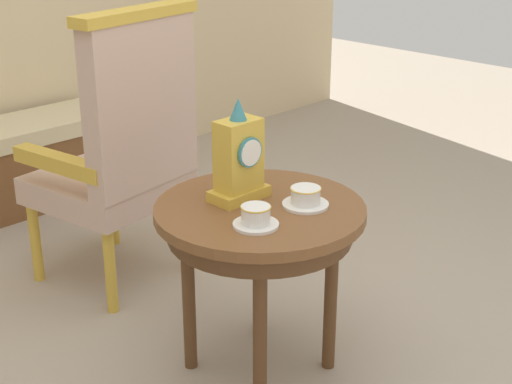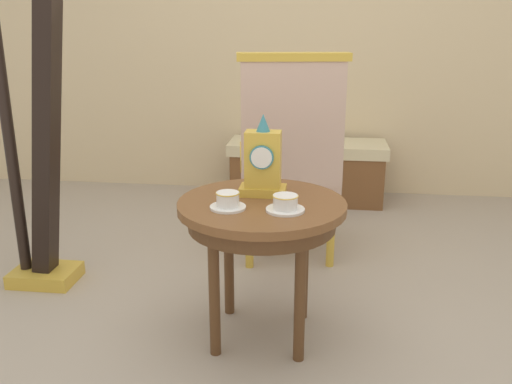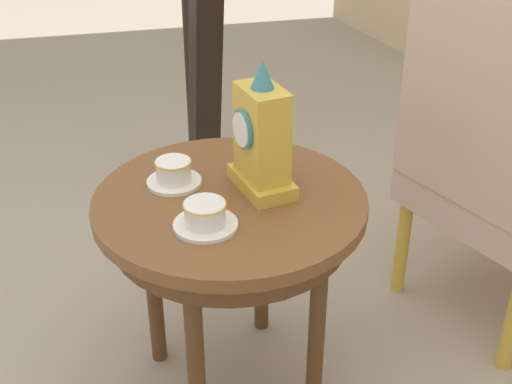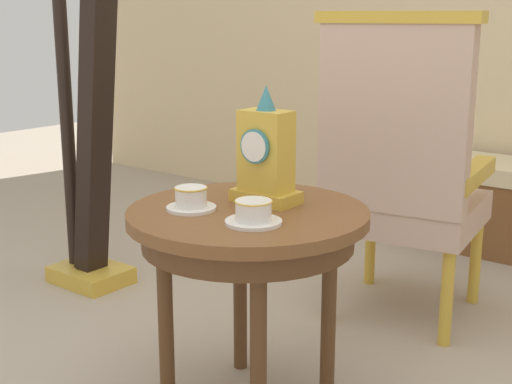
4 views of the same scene
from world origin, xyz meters
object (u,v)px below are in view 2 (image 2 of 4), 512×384
(armchair, at_px, (290,156))
(window_bench, at_px, (307,171))
(side_table, at_px, (262,219))
(teacup_right, at_px, (285,204))
(harp, at_px, (36,142))
(mantel_clock, at_px, (263,163))
(teacup_left, at_px, (228,201))

(armchair, distance_m, window_bench, 1.14)
(side_table, bearing_deg, teacup_right, -45.57)
(harp, relative_size, window_bench, 1.60)
(mantel_clock, relative_size, window_bench, 0.30)
(armchair, bearing_deg, teacup_left, -100.88)
(teacup_right, xyz_separation_m, harp, (-1.23, 0.47, 0.11))
(mantel_clock, bearing_deg, harp, 166.29)
(teacup_left, height_order, window_bench, teacup_left)
(teacup_left, xyz_separation_m, harp, (-1.01, 0.46, 0.11))
(mantel_clock, height_order, harp, harp)
(harp, bearing_deg, side_table, -17.79)
(armchair, bearing_deg, teacup_right, -87.22)
(side_table, height_order, teacup_right, teacup_right)
(side_table, xyz_separation_m, teacup_left, (-0.12, -0.10, 0.11))
(mantel_clock, xyz_separation_m, window_bench, (0.13, 1.80, -0.51))
(teacup_right, distance_m, mantel_clock, 0.24)
(teacup_left, height_order, teacup_right, teacup_left)
(mantel_clock, bearing_deg, side_table, -86.12)
(side_table, bearing_deg, harp, 162.21)
(side_table, distance_m, armchair, 0.82)
(mantel_clock, distance_m, window_bench, 1.87)
(armchair, xyz_separation_m, harp, (-1.19, -0.45, 0.14))
(teacup_right, bearing_deg, side_table, 134.43)
(armchair, bearing_deg, window_bench, 86.62)
(side_table, xyz_separation_m, armchair, (0.06, 0.82, 0.07))
(side_table, relative_size, harp, 0.37)
(side_table, xyz_separation_m, harp, (-1.13, 0.36, 0.21))
(teacup_right, relative_size, harp, 0.08)
(teacup_right, bearing_deg, harp, 159.28)
(side_table, bearing_deg, mantel_clock, 93.88)
(teacup_right, distance_m, harp, 1.32)
(armchair, bearing_deg, harp, -159.08)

